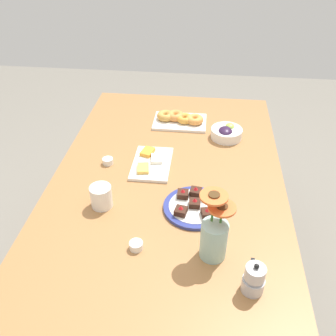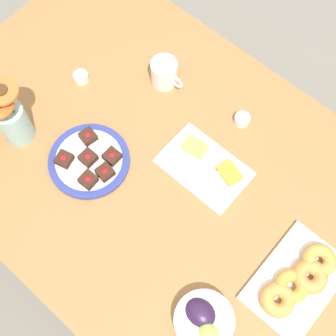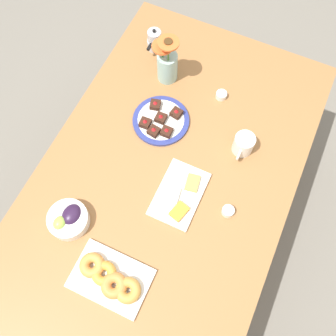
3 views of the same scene
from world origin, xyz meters
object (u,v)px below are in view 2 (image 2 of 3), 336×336
(dining_table, at_px, (168,184))
(flower_vase, at_px, (13,120))
(coffee_mug, at_px, (164,73))
(cheese_platter, at_px, (205,167))
(jam_cup_berry, at_px, (81,77))
(jam_cup_honey, at_px, (242,119))
(dessert_plate, at_px, (89,160))
(grape_bowl, at_px, (203,320))
(croissant_platter, at_px, (299,281))

(dining_table, relative_size, flower_vase, 6.27)
(coffee_mug, height_order, cheese_platter, coffee_mug)
(dining_table, xyz_separation_m, jam_cup_berry, (-0.43, 0.06, 0.10))
(jam_cup_honey, height_order, flower_vase, flower_vase)
(coffee_mug, distance_m, dessert_plate, 0.37)
(coffee_mug, distance_m, jam_cup_berry, 0.27)
(cheese_platter, relative_size, jam_cup_honey, 5.42)
(cheese_platter, height_order, dessert_plate, dessert_plate)
(dessert_plate, bearing_deg, flower_vase, -162.03)
(dining_table, xyz_separation_m, flower_vase, (-0.43, -0.20, 0.17))
(grape_bowl, bearing_deg, coffee_mug, 138.91)
(cheese_platter, distance_m, dessert_plate, 0.35)
(coffee_mug, distance_m, cheese_platter, 0.33)
(coffee_mug, height_order, flower_vase, flower_vase)
(croissant_platter, bearing_deg, jam_cup_honey, 144.68)
(dining_table, xyz_separation_m, cheese_platter, (0.07, 0.08, 0.10))
(dining_table, relative_size, cheese_platter, 6.15)
(jam_cup_honey, xyz_separation_m, jam_cup_berry, (-0.49, -0.22, 0.00))
(coffee_mug, bearing_deg, cheese_platter, -27.30)
(grape_bowl, relative_size, jam_cup_berry, 3.25)
(dessert_plate, bearing_deg, grape_bowl, -13.45)
(jam_cup_honey, distance_m, jam_cup_berry, 0.53)
(dining_table, height_order, dessert_plate, dessert_plate)
(dining_table, xyz_separation_m, grape_bowl, (0.35, -0.26, 0.12))
(dining_table, relative_size, coffee_mug, 13.41)
(cheese_platter, distance_m, jam_cup_berry, 0.50)
(cheese_platter, distance_m, jam_cup_honey, 0.20)
(cheese_platter, xyz_separation_m, jam_cup_honey, (-0.02, 0.20, 0.01))
(dining_table, xyz_separation_m, coffee_mug, (-0.22, 0.24, 0.13))
(cheese_platter, bearing_deg, croissant_platter, -13.52)
(coffee_mug, height_order, dessert_plate, coffee_mug)
(grape_bowl, relative_size, flower_vase, 0.61)
(dining_table, height_order, jam_cup_honey, jam_cup_honey)
(coffee_mug, bearing_deg, dessert_plate, -86.74)
(grape_bowl, height_order, jam_cup_honey, grape_bowl)
(croissant_platter, relative_size, flower_vase, 1.11)
(cheese_platter, relative_size, flower_vase, 1.02)
(coffee_mug, height_order, jam_cup_berry, coffee_mug)
(croissant_platter, bearing_deg, dining_table, 178.64)
(coffee_mug, relative_size, flower_vase, 0.47)
(coffee_mug, bearing_deg, jam_cup_honey, 9.22)
(cheese_platter, xyz_separation_m, jam_cup_berry, (-0.50, -0.02, 0.01))
(jam_cup_berry, height_order, dessert_plate, dessert_plate)
(dessert_plate, bearing_deg, jam_cup_berry, 140.11)
(jam_cup_berry, distance_m, flower_vase, 0.27)
(dining_table, height_order, flower_vase, flower_vase)
(croissant_platter, bearing_deg, coffee_mug, 160.32)
(dining_table, xyz_separation_m, croissant_platter, (0.47, -0.01, 0.11))
(grape_bowl, xyz_separation_m, flower_vase, (-0.77, 0.06, 0.06))
(grape_bowl, distance_m, dessert_plate, 0.56)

